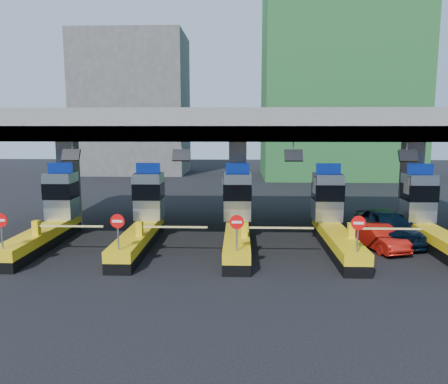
{
  "coord_description": "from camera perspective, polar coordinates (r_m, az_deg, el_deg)",
  "views": [
    {
      "loc": [
        0.09,
        -22.33,
        6.18
      ],
      "look_at": [
        -0.69,
        0.0,
        2.81
      ],
      "focal_mm": 35.0,
      "sensor_mm": 36.0,
      "label": 1
    }
  ],
  "objects": [
    {
      "name": "ground",
      "position": [
        23.17,
        1.72,
        -6.9
      ],
      "size": [
        120.0,
        120.0,
        0.0
      ],
      "primitive_type": "plane",
      "color": "black",
      "rests_on": "ground"
    },
    {
      "name": "toll_canopy",
      "position": [
        25.2,
        1.83,
        8.46
      ],
      "size": [
        28.0,
        12.09,
        7.0
      ],
      "color": "slate",
      "rests_on": "ground"
    },
    {
      "name": "toll_lane_far_left",
      "position": [
        25.22,
        -21.65,
        -2.97
      ],
      "size": [
        4.43,
        8.0,
        4.16
      ],
      "color": "black",
      "rests_on": "ground"
    },
    {
      "name": "toll_lane_left",
      "position": [
        23.66,
        -10.47,
        -3.23
      ],
      "size": [
        4.43,
        8.0,
        4.16
      ],
      "color": "black",
      "rests_on": "ground"
    },
    {
      "name": "toll_lane_center",
      "position": [
        23.11,
        1.75,
        -3.38
      ],
      "size": [
        4.43,
        8.0,
        4.16
      ],
      "color": "black",
      "rests_on": "ground"
    },
    {
      "name": "toll_lane_right",
      "position": [
        23.63,
        13.99,
        -3.37
      ],
      "size": [
        4.43,
        8.0,
        4.16
      ],
      "color": "black",
      "rests_on": "ground"
    },
    {
      "name": "toll_lane_far_right",
      "position": [
        25.15,
        25.22,
        -3.22
      ],
      "size": [
        4.43,
        8.0,
        4.16
      ],
      "color": "black",
      "rests_on": "ground"
    },
    {
      "name": "bg_building_scaffold",
      "position": [
        56.17,
        14.84,
        16.29
      ],
      "size": [
        18.0,
        12.0,
        28.0
      ],
      "primitive_type": "cube",
      "color": "#1E5926",
      "rests_on": "ground"
    },
    {
      "name": "bg_building_concrete",
      "position": [
        60.08,
        -11.78,
        11.08
      ],
      "size": [
        14.0,
        10.0,
        18.0
      ],
      "primitive_type": "cube",
      "color": "#4C4C49",
      "rests_on": "ground"
    },
    {
      "name": "van",
      "position": [
        25.04,
        20.57,
        -4.18
      ],
      "size": [
        2.77,
        5.47,
        1.78
      ],
      "primitive_type": "imported",
      "rotation": [
        0.0,
        0.0,
        0.13
      ],
      "color": "black",
      "rests_on": "ground"
    },
    {
      "name": "red_car",
      "position": [
        23.6,
        19.54,
        -5.54
      ],
      "size": [
        2.29,
        4.02,
        1.25
      ],
      "primitive_type": "imported",
      "rotation": [
        0.0,
        0.0,
        0.27
      ],
      "color": "#AD150D",
      "rests_on": "ground"
    }
  ]
}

